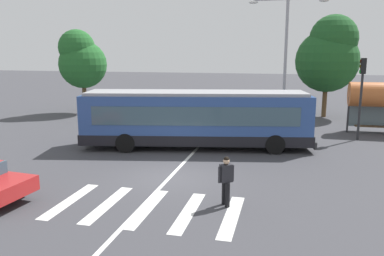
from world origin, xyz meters
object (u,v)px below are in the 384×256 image
(city_transit_bus, at_px, (196,119))
(parked_car_red, at_px, (218,107))
(parked_car_black, at_px, (250,107))
(background_tree_right, at_px, (329,54))
(traffic_light_far_corner, at_px, (362,86))
(parked_car_silver, at_px, (187,105))
(twin_arm_street_lamp, at_px, (286,48))
(background_tree_left, at_px, (81,60))
(pedestrian_crossing_street, at_px, (226,178))

(city_transit_bus, distance_m, parked_car_red, 10.43)
(parked_car_black, distance_m, background_tree_right, 7.32)
(traffic_light_far_corner, relative_size, background_tree_right, 0.60)
(city_transit_bus, xyz_separation_m, background_tree_right, (7.72, 12.43, 3.32))
(parked_car_silver, xyz_separation_m, parked_car_black, (5.22, -0.02, 0.00))
(parked_car_red, relative_size, traffic_light_far_corner, 0.97)
(parked_car_red, bearing_deg, background_tree_right, 13.82)
(traffic_light_far_corner, distance_m, twin_arm_street_lamp, 5.40)
(traffic_light_far_corner, bearing_deg, parked_car_red, 146.83)
(parked_car_red, bearing_deg, city_transit_bus, -86.53)
(city_transit_bus, relative_size, traffic_light_far_corner, 2.61)
(city_transit_bus, xyz_separation_m, background_tree_left, (-12.01, 9.62, 2.89))
(background_tree_left, bearing_deg, city_transit_bus, -38.69)
(city_transit_bus, height_order, traffic_light_far_corner, traffic_light_far_corner)
(parked_car_silver, relative_size, parked_car_black, 1.00)
(pedestrian_crossing_street, relative_size, traffic_light_far_corner, 0.36)
(parked_car_silver, height_order, twin_arm_street_lamp, twin_arm_street_lamp)
(background_tree_left, bearing_deg, parked_car_black, 5.48)
(parked_car_black, bearing_deg, background_tree_left, -174.52)
(parked_car_red, height_order, traffic_light_far_corner, traffic_light_far_corner)
(parked_car_red, height_order, twin_arm_street_lamp, twin_arm_street_lamp)
(twin_arm_street_lamp, bearing_deg, parked_car_silver, 150.33)
(parked_car_red, height_order, parked_car_black, same)
(pedestrian_crossing_street, height_order, background_tree_right, background_tree_right)
(pedestrian_crossing_street, bearing_deg, parked_car_red, 100.81)
(parked_car_red, distance_m, parked_car_black, 2.57)
(city_transit_bus, distance_m, background_tree_right, 15.00)
(parked_car_silver, distance_m, background_tree_right, 11.90)
(city_transit_bus, relative_size, parked_car_silver, 2.75)
(city_transit_bus, bearing_deg, parked_car_red, 93.47)
(background_tree_left, distance_m, background_tree_right, 19.93)
(traffic_light_far_corner, height_order, background_tree_left, background_tree_left)
(traffic_light_far_corner, bearing_deg, parked_car_silver, 150.89)
(pedestrian_crossing_street, height_order, parked_car_black, pedestrian_crossing_street)
(parked_car_black, bearing_deg, parked_car_red, -167.07)
(city_transit_bus, distance_m, background_tree_left, 15.65)
(parked_car_black, height_order, background_tree_left, background_tree_left)
(twin_arm_street_lamp, bearing_deg, parked_car_red, 142.89)
(city_transit_bus, xyz_separation_m, pedestrian_crossing_street, (2.83, -7.75, -0.62))
(parked_car_red, relative_size, twin_arm_street_lamp, 0.54)
(background_tree_left, bearing_deg, traffic_light_far_corner, -14.62)
(parked_car_silver, relative_size, background_tree_left, 0.65)
(parked_car_silver, height_order, background_tree_right, background_tree_right)
(parked_car_red, height_order, background_tree_left, background_tree_left)
(parked_car_black, relative_size, background_tree_right, 0.57)
(parked_car_silver, distance_m, parked_car_red, 2.78)
(pedestrian_crossing_street, height_order, parked_car_silver, pedestrian_crossing_street)
(background_tree_left, bearing_deg, parked_car_red, 3.81)
(parked_car_red, xyz_separation_m, background_tree_right, (8.35, 2.05, 4.15))
(city_transit_bus, bearing_deg, parked_car_black, 80.29)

